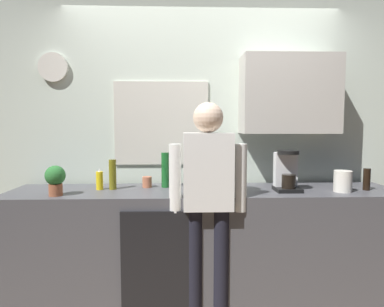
% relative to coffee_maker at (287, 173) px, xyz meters
% --- Properties ---
extents(kitchen_counter, '(3.20, 0.64, 0.90)m').
position_rel_coffee_maker_xyz_m(kitchen_counter, '(-0.66, 0.05, -0.60)').
color(kitchen_counter, '#4C4C51').
rests_on(kitchen_counter, ground_plane).
extents(dishwasher_panel, '(0.56, 0.02, 0.81)m').
position_rel_coffee_maker_xyz_m(dishwasher_panel, '(-1.02, -0.28, -0.64)').
color(dishwasher_panel, black).
rests_on(dishwasher_panel, ground_plane).
extents(back_wall_assembly, '(4.80, 0.42, 2.60)m').
position_rel_coffee_maker_xyz_m(back_wall_assembly, '(-0.58, 0.45, 0.30)').
color(back_wall_assembly, silver).
rests_on(back_wall_assembly, ground_plane).
extents(coffee_maker, '(0.20, 0.20, 0.33)m').
position_rel_coffee_maker_xyz_m(coffee_maker, '(0.00, 0.00, 0.00)').
color(coffee_maker, black).
rests_on(coffee_maker, kitchen_counter).
extents(bottle_green_wine, '(0.07, 0.07, 0.30)m').
position_rel_coffee_maker_xyz_m(bottle_green_wine, '(-0.99, 0.18, 0.00)').
color(bottle_green_wine, '#195923').
rests_on(bottle_green_wine, kitchen_counter).
extents(bottle_dark_sauce, '(0.06, 0.06, 0.18)m').
position_rel_coffee_maker_xyz_m(bottle_dark_sauce, '(0.66, -0.01, -0.06)').
color(bottle_dark_sauce, black).
rests_on(bottle_dark_sauce, kitchen_counter).
extents(bottle_olive_oil, '(0.06, 0.06, 0.25)m').
position_rel_coffee_maker_xyz_m(bottle_olive_oil, '(-1.43, 0.10, -0.02)').
color(bottle_olive_oil, olive).
rests_on(bottle_olive_oil, kitchen_counter).
extents(cup_terracotta_mug, '(0.08, 0.08, 0.09)m').
position_rel_coffee_maker_xyz_m(cup_terracotta_mug, '(-1.15, 0.18, -0.10)').
color(cup_terracotta_mug, '#B26647').
rests_on(cup_terracotta_mug, kitchen_counter).
extents(potted_plant, '(0.15, 0.15, 0.23)m').
position_rel_coffee_maker_xyz_m(potted_plant, '(-1.81, -0.14, -0.01)').
color(potted_plant, '#9E5638').
rests_on(potted_plant, kitchen_counter).
extents(dish_soap, '(0.06, 0.06, 0.18)m').
position_rel_coffee_maker_xyz_m(dish_soap, '(-1.53, 0.09, -0.07)').
color(dish_soap, yellow).
rests_on(dish_soap, kitchen_counter).
extents(storage_canister, '(0.14, 0.14, 0.17)m').
position_rel_coffee_maker_xyz_m(storage_canister, '(0.44, -0.07, -0.06)').
color(storage_canister, silver).
rests_on(storage_canister, kitchen_counter).
extents(person_at_sink, '(0.57, 0.22, 1.60)m').
position_rel_coffee_maker_xyz_m(person_at_sink, '(-0.66, -0.25, -0.10)').
color(person_at_sink, black).
rests_on(person_at_sink, ground_plane).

